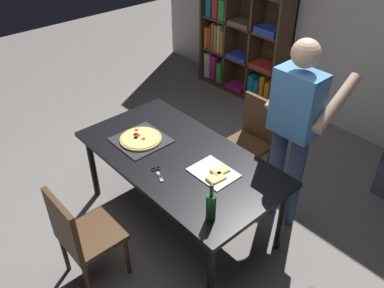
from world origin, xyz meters
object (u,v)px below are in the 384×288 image
(chair_far_side, at_px, (252,136))
(chair_near_camera, at_px, (80,234))
(dining_table, at_px, (179,162))
(bookshelf, at_px, (243,25))
(kitchen_scissors, at_px, (157,171))
(person_serving_pizza, at_px, (294,127))
(pepperoni_pizza_on_tray, at_px, (141,139))
(wine_bottle, at_px, (211,207))

(chair_far_side, bearing_deg, chair_near_camera, -90.00)
(dining_table, xyz_separation_m, chair_far_side, (0.00, 0.97, -0.17))
(chair_far_side, distance_m, bookshelf, 2.06)
(dining_table, relative_size, chair_far_side, 2.02)
(kitchen_scissors, bearing_deg, person_serving_pizza, 62.33)
(chair_near_camera, distance_m, chair_far_side, 1.94)
(chair_far_side, xyz_separation_m, kitchen_scissors, (0.05, -1.24, 0.24))
(pepperoni_pizza_on_tray, distance_m, wine_bottle, 1.12)
(person_serving_pizza, xyz_separation_m, pepperoni_pizza_on_tray, (-0.98, -0.86, -0.23))
(bookshelf, xyz_separation_m, pepperoni_pizza_on_tray, (1.05, -2.48, -0.20))
(chair_near_camera, distance_m, wine_bottle, 1.03)
(chair_far_side, relative_size, kitchen_scissors, 4.54)
(wine_bottle, xyz_separation_m, kitchen_scissors, (-0.65, 0.04, -0.11))
(dining_table, distance_m, chair_near_camera, 0.99)
(chair_near_camera, xyz_separation_m, chair_far_side, (0.00, 1.94, 0.00))
(dining_table, height_order, pepperoni_pizza_on_tray, pepperoni_pizza_on_tray)
(chair_near_camera, xyz_separation_m, kitchen_scissors, (0.05, 0.70, 0.24))
(bookshelf, relative_size, kitchen_scissors, 9.84)
(bookshelf, distance_m, wine_bottle, 3.44)
(chair_far_side, relative_size, bookshelf, 0.46)
(chair_far_side, distance_m, pepperoni_pizza_on_tray, 1.18)
(kitchen_scissors, bearing_deg, dining_table, 100.41)
(chair_near_camera, distance_m, bookshelf, 3.67)
(pepperoni_pizza_on_tray, bearing_deg, wine_bottle, -10.32)
(chair_near_camera, bearing_deg, kitchen_scissors, 85.99)
(bookshelf, height_order, person_serving_pizza, bookshelf)
(dining_table, distance_m, person_serving_pizza, 1.00)
(chair_far_side, xyz_separation_m, wine_bottle, (0.70, -1.28, 0.36))
(chair_near_camera, height_order, wine_bottle, wine_bottle)
(dining_table, xyz_separation_m, wine_bottle, (0.70, -0.31, 0.19))
(pepperoni_pizza_on_tray, bearing_deg, kitchen_scissors, -19.93)
(pepperoni_pizza_on_tray, xyz_separation_m, wine_bottle, (1.10, -0.20, 0.10))
(dining_table, height_order, bookshelf, bookshelf)
(bookshelf, relative_size, pepperoni_pizza_on_tray, 4.50)
(chair_near_camera, relative_size, kitchen_scissors, 4.54)
(chair_near_camera, relative_size, person_serving_pizza, 0.51)
(dining_table, bearing_deg, wine_bottle, -23.62)
(dining_table, distance_m, wine_bottle, 0.79)
(person_serving_pizza, bearing_deg, chair_far_side, 159.36)
(bookshelf, height_order, wine_bottle, bookshelf)
(dining_table, xyz_separation_m, chair_near_camera, (-0.00, -0.97, -0.17))
(dining_table, distance_m, chair_far_side, 0.99)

